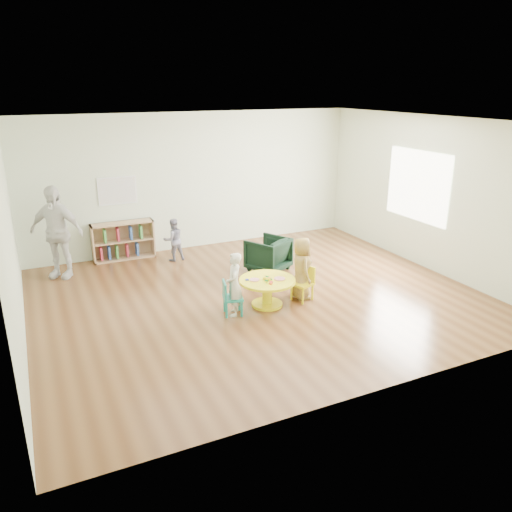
{
  "coord_description": "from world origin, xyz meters",
  "views": [
    {
      "loc": [
        -3.23,
        -6.83,
        3.32
      ],
      "look_at": [
        -0.16,
        -0.3,
        0.82
      ],
      "focal_mm": 35.0,
      "sensor_mm": 36.0,
      "label": 1
    }
  ],
  "objects_px": {
    "armchair": "(268,254)",
    "child_left": "(234,284)",
    "kid_chair_left": "(230,297)",
    "child_right": "(301,268)",
    "toddler": "(173,240)",
    "kid_chair_right": "(304,282)",
    "bookshelf": "(122,241)",
    "adult_caretaker": "(56,232)",
    "activity_table": "(267,287)"
  },
  "relations": [
    {
      "from": "toddler",
      "to": "adult_caretaker",
      "type": "relative_size",
      "value": 0.51
    },
    {
      "from": "bookshelf",
      "to": "armchair",
      "type": "distance_m",
      "value": 2.96
    },
    {
      "from": "child_left",
      "to": "kid_chair_left",
      "type": "bearing_deg",
      "value": -87.07
    },
    {
      "from": "kid_chair_left",
      "to": "child_left",
      "type": "bearing_deg",
      "value": 82.1
    },
    {
      "from": "activity_table",
      "to": "toddler",
      "type": "xyz_separation_m",
      "value": [
        -0.72,
        2.69,
        0.12
      ]
    },
    {
      "from": "child_left",
      "to": "adult_caretaker",
      "type": "xyz_separation_m",
      "value": [
        -2.23,
        2.8,
        0.35
      ]
    },
    {
      "from": "kid_chair_left",
      "to": "toddler",
      "type": "bearing_deg",
      "value": -164.47
    },
    {
      "from": "armchair",
      "to": "child_left",
      "type": "bearing_deg",
      "value": 20.51
    },
    {
      "from": "kid_chair_left",
      "to": "child_right",
      "type": "distance_m",
      "value": 1.3
    },
    {
      "from": "child_right",
      "to": "kid_chair_left",
      "type": "bearing_deg",
      "value": 105.04
    },
    {
      "from": "armchair",
      "to": "child_left",
      "type": "height_order",
      "value": "child_left"
    },
    {
      "from": "activity_table",
      "to": "child_right",
      "type": "distance_m",
      "value": 0.67
    },
    {
      "from": "bookshelf",
      "to": "adult_caretaker",
      "type": "relative_size",
      "value": 0.72
    },
    {
      "from": "kid_chair_right",
      "to": "kid_chair_left",
      "type": "bearing_deg",
      "value": 71.07
    },
    {
      "from": "activity_table",
      "to": "adult_caretaker",
      "type": "height_order",
      "value": "adult_caretaker"
    },
    {
      "from": "bookshelf",
      "to": "armchair",
      "type": "height_order",
      "value": "bookshelf"
    },
    {
      "from": "toddler",
      "to": "child_left",
      "type": "bearing_deg",
      "value": 88.6
    },
    {
      "from": "kid_chair_left",
      "to": "child_left",
      "type": "xyz_separation_m",
      "value": [
        0.06,
        -0.02,
        0.2
      ]
    },
    {
      "from": "armchair",
      "to": "child_right",
      "type": "height_order",
      "value": "child_right"
    },
    {
      "from": "child_right",
      "to": "toddler",
      "type": "height_order",
      "value": "child_right"
    },
    {
      "from": "bookshelf",
      "to": "child_left",
      "type": "height_order",
      "value": "child_left"
    },
    {
      "from": "kid_chair_right",
      "to": "toddler",
      "type": "height_order",
      "value": "toddler"
    },
    {
      "from": "activity_table",
      "to": "child_right",
      "type": "height_order",
      "value": "child_right"
    },
    {
      "from": "kid_chair_right",
      "to": "armchair",
      "type": "distance_m",
      "value": 1.44
    },
    {
      "from": "activity_table",
      "to": "adult_caretaker",
      "type": "distance_m",
      "value": 3.95
    },
    {
      "from": "child_right",
      "to": "adult_caretaker",
      "type": "distance_m",
      "value": 4.38
    },
    {
      "from": "kid_chair_left",
      "to": "adult_caretaker",
      "type": "distance_m",
      "value": 3.57
    },
    {
      "from": "toddler",
      "to": "adult_caretaker",
      "type": "distance_m",
      "value": 2.14
    },
    {
      "from": "adult_caretaker",
      "to": "child_left",
      "type": "bearing_deg",
      "value": -18.28
    },
    {
      "from": "kid_chair_right",
      "to": "child_left",
      "type": "height_order",
      "value": "child_left"
    },
    {
      "from": "child_left",
      "to": "child_right",
      "type": "distance_m",
      "value": 1.23
    },
    {
      "from": "activity_table",
      "to": "armchair",
      "type": "bearing_deg",
      "value": 63.0
    },
    {
      "from": "adult_caretaker",
      "to": "kid_chair_right",
      "type": "bearing_deg",
      "value": -5.27
    },
    {
      "from": "kid_chair_right",
      "to": "child_right",
      "type": "xyz_separation_m",
      "value": [
        -0.01,
        0.07,
        0.21
      ]
    },
    {
      "from": "activity_table",
      "to": "child_right",
      "type": "relative_size",
      "value": 0.86
    },
    {
      "from": "child_left",
      "to": "child_right",
      "type": "bearing_deg",
      "value": 120.66
    },
    {
      "from": "armchair",
      "to": "bookshelf",
      "type": "bearing_deg",
      "value": -66.42
    },
    {
      "from": "child_left",
      "to": "toddler",
      "type": "distance_m",
      "value": 2.78
    },
    {
      "from": "activity_table",
      "to": "child_right",
      "type": "bearing_deg",
      "value": 3.86
    },
    {
      "from": "kid_chair_left",
      "to": "child_left",
      "type": "distance_m",
      "value": 0.21
    },
    {
      "from": "toddler",
      "to": "adult_caretaker",
      "type": "xyz_separation_m",
      "value": [
        -2.1,
        0.02,
        0.41
      ]
    },
    {
      "from": "adult_caretaker",
      "to": "armchair",
      "type": "bearing_deg",
      "value": 12.83
    },
    {
      "from": "armchair",
      "to": "adult_caretaker",
      "type": "xyz_separation_m",
      "value": [
        -3.54,
        1.31,
        0.52
      ]
    },
    {
      "from": "activity_table",
      "to": "toddler",
      "type": "height_order",
      "value": "toddler"
    },
    {
      "from": "activity_table",
      "to": "adult_caretaker",
      "type": "bearing_deg",
      "value": 136.09
    },
    {
      "from": "child_left",
      "to": "toddler",
      "type": "height_order",
      "value": "child_left"
    },
    {
      "from": "kid_chair_right",
      "to": "bookshelf",
      "type": "xyz_separation_m",
      "value": [
        -2.25,
        3.27,
        0.07
      ]
    },
    {
      "from": "bookshelf",
      "to": "toddler",
      "type": "bearing_deg",
      "value": -31.56
    },
    {
      "from": "child_right",
      "to": "child_left",
      "type": "bearing_deg",
      "value": 106.32
    },
    {
      "from": "toddler",
      "to": "kid_chair_right",
      "type": "bearing_deg",
      "value": 112.54
    }
  ]
}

